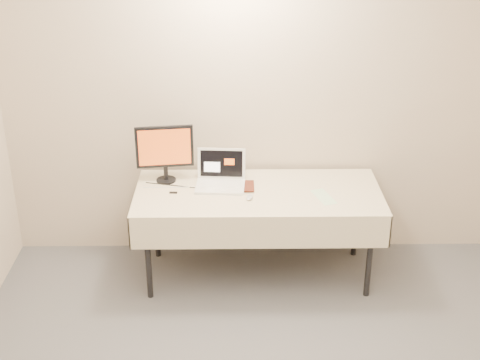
{
  "coord_description": "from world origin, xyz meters",
  "views": [
    {
      "loc": [
        -0.19,
        -2.47,
        2.96
      ],
      "look_at": [
        -0.14,
        1.99,
        0.86
      ],
      "focal_mm": 50.0,
      "sensor_mm": 36.0,
      "label": 1
    }
  ],
  "objects_px": {
    "table": "(258,199)",
    "laptop": "(221,177)",
    "monitor": "(165,149)",
    "book": "(235,176)"
  },
  "relations": [
    {
      "from": "book",
      "to": "table",
      "type": "bearing_deg",
      "value": -21.4
    },
    {
      "from": "laptop",
      "to": "book",
      "type": "relative_size",
      "value": 2.02
    },
    {
      "from": "table",
      "to": "laptop",
      "type": "xyz_separation_m",
      "value": [
        -0.28,
        0.13,
        0.12
      ]
    },
    {
      "from": "laptop",
      "to": "monitor",
      "type": "height_order",
      "value": "monitor"
    },
    {
      "from": "laptop",
      "to": "monitor",
      "type": "xyz_separation_m",
      "value": [
        -0.43,
        0.07,
        0.2
      ]
    },
    {
      "from": "table",
      "to": "book",
      "type": "relative_size",
      "value": 9.67
    },
    {
      "from": "laptop",
      "to": "monitor",
      "type": "bearing_deg",
      "value": 174.42
    },
    {
      "from": "table",
      "to": "monitor",
      "type": "xyz_separation_m",
      "value": [
        -0.71,
        0.2,
        0.33
      ]
    },
    {
      "from": "monitor",
      "to": "table",
      "type": "bearing_deg",
      "value": -22.74
    },
    {
      "from": "table",
      "to": "laptop",
      "type": "relative_size",
      "value": 4.78
    }
  ]
}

